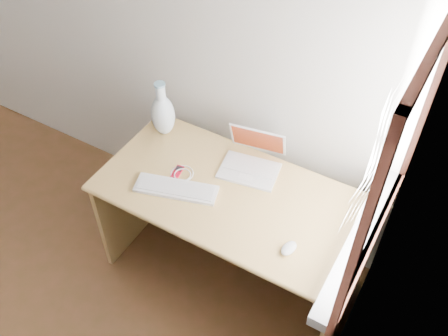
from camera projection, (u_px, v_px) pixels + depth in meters
The scene contains 9 objects.
window at pixel (393, 163), 1.85m from camera, with size 0.11×0.99×1.10m.
desk at pixel (239, 208), 2.69m from camera, with size 1.36×0.68×0.72m.
laptop at pixel (253, 161), 2.59m from camera, with size 0.33×0.30×0.20m.
external_keyboard at pixel (176, 189), 2.50m from camera, with size 0.44×0.24×0.02m.
mouse at pixel (289, 248), 2.24m from camera, with size 0.06×0.09×0.03m, color white.
ipod at pixel (177, 172), 2.59m from camera, with size 0.06×0.10×0.01m.
cable_coil at pixel (182, 174), 2.58m from camera, with size 0.12×0.12×0.01m, color white.
remote at pixel (147, 180), 2.55m from camera, with size 0.03×0.09×0.01m, color white.
vase at pixel (163, 114), 2.72m from camera, with size 0.13×0.13×0.34m.
Camera 1 is at (1.83, -0.15, 2.58)m, focal length 40.00 mm.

